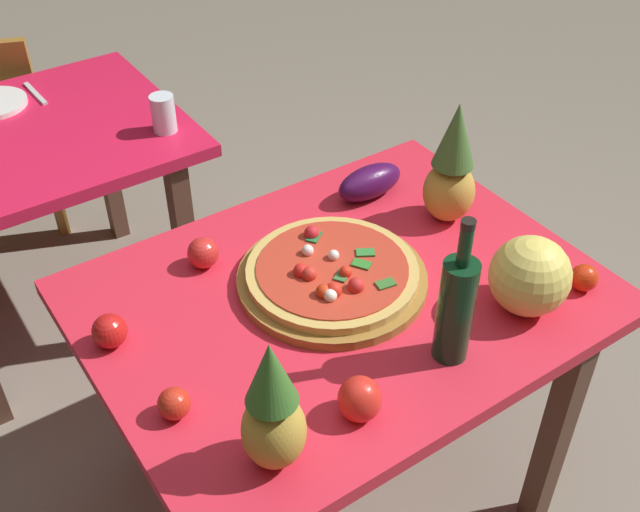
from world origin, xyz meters
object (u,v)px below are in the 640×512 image
object	(u,v)px
pizza	(332,271)
pineapple_right	(452,169)
background_table	(28,166)
pizza_board	(332,279)
tomato_near_board	(174,404)
melon	(530,276)
knife_utensil	(35,93)
tomato_by_bottle	(110,331)
eggplant	(370,182)
wine_bottle	(456,307)
drinking_glass_water	(163,114)
tomato_beside_pepper	(203,253)
tomato_at_corner	(584,278)
pineapple_left	(273,412)
bell_pepper	(360,399)
display_table	(341,321)

from	to	relation	value
pizza	pineapple_right	bearing A→B (deg)	7.16
background_table	pineapple_right	size ratio (longest dim) A/B	2.91
pizza_board	tomato_near_board	world-z (taller)	tomato_near_board
pizza_board	melon	size ratio (longest dim) A/B	2.46
tomato_near_board	knife_utensil	world-z (taller)	tomato_near_board
background_table	tomato_by_bottle	size ratio (longest dim) A/B	12.74
pineapple_right	eggplant	world-z (taller)	pineapple_right
pizza_board	tomato_by_bottle	distance (m)	0.52
wine_bottle	drinking_glass_water	bearing A→B (deg)	94.37
eggplant	tomato_beside_pepper	bearing A→B (deg)	-178.76
pizza_board	pineapple_right	bearing A→B (deg)	6.99
wine_bottle	knife_utensil	bearing A→B (deg)	101.81
pizza_board	melon	world-z (taller)	melon
tomato_near_board	drinking_glass_water	distance (m)	1.13
tomato_at_corner	knife_utensil	size ratio (longest dim) A/B	0.36
drinking_glass_water	tomato_beside_pepper	bearing A→B (deg)	-107.47
pineapple_left	tomato_by_bottle	distance (m)	0.48
tomato_by_bottle	drinking_glass_water	bearing A→B (deg)	57.49
wine_bottle	pineapple_right	size ratio (longest dim) A/B	1.06
pizza_board	eggplant	xyz separation A→B (m)	(0.29, 0.24, 0.03)
pineapple_left	tomato_by_bottle	bearing A→B (deg)	106.67
bell_pepper	wine_bottle	bearing A→B (deg)	5.28
display_table	pineapple_right	distance (m)	0.48
drinking_glass_water	pizza	bearing A→B (deg)	-89.21
background_table	tomato_at_corner	distance (m)	1.70
wine_bottle	drinking_glass_water	xyz separation A→B (m)	(-0.09, 1.21, -0.08)
drinking_glass_water	knife_utensil	bearing A→B (deg)	119.07
pineapple_left	drinking_glass_water	distance (m)	1.28
tomato_at_corner	drinking_glass_water	distance (m)	1.32
pineapple_right	drinking_glass_water	xyz separation A→B (m)	(-0.42, 0.83, -0.09)
eggplant	tomato_by_bottle	bearing A→B (deg)	-170.34
bell_pepper	tomato_by_bottle	distance (m)	0.56
pineapple_left	knife_utensil	xyz separation A→B (m)	(0.10, 1.69, -0.13)
pizza_board	wine_bottle	size ratio (longest dim) A/B	1.27
melon	knife_utensil	xyz separation A→B (m)	(-0.59, 1.65, -0.09)
pineapple_right	tomato_by_bottle	size ratio (longest dim) A/B	4.38
knife_utensil	tomato_by_bottle	bearing A→B (deg)	-103.03
background_table	pineapple_left	world-z (taller)	pineapple_left
pizza_board	wine_bottle	xyz separation A→B (m)	(0.08, -0.33, 0.12)
wine_bottle	background_table	bearing A→B (deg)	108.39
melon	knife_utensil	bearing A→B (deg)	109.59
background_table	pizza_board	world-z (taller)	pizza_board
tomato_by_bottle	pizza	bearing A→B (deg)	-11.90
display_table	tomato_at_corner	distance (m)	0.58
knife_utensil	background_table	bearing A→B (deg)	-120.83
eggplant	drinking_glass_water	xyz separation A→B (m)	(-0.31, 0.64, 0.01)
melon	wine_bottle	bearing A→B (deg)	-176.27
tomato_by_bottle	tomato_at_corner	distance (m)	1.08
pizza_board	pineapple_right	world-z (taller)	pineapple_right
pizza_board	background_table	bearing A→B (deg)	109.84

